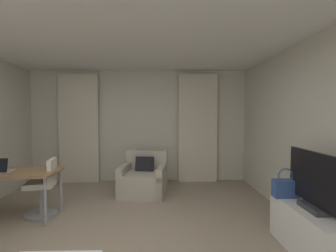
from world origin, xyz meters
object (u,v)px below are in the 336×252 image
at_px(tv_flatscreen, 316,184).
at_px(handbag_primary, 285,188).
at_px(tv_console, 312,233).
at_px(desk_chair, 44,190).
at_px(armchair, 144,179).
at_px(desk, 7,175).

xyz_separation_m(tv_flatscreen, handbag_primary, (-0.11, 0.43, -0.18)).
bearing_deg(tv_console, handbag_primary, 105.03).
distance_m(desk_chair, tv_console, 3.70).
bearing_deg(handbag_primary, desk_chair, 167.37).
bearing_deg(armchair, desk_chair, -146.27).
xyz_separation_m(desk, desk_chair, (0.48, 0.11, -0.27)).
xyz_separation_m(armchair, handbag_primary, (1.93, -1.75, 0.37)).
relative_size(armchair, desk, 0.65).
height_order(tv_console, handbag_primary, handbag_primary).
xyz_separation_m(desk_chair, handbag_primary, (3.41, -0.76, 0.26)).
height_order(desk_chair, tv_flatscreen, tv_flatscreen).
xyz_separation_m(desk, handbag_primary, (3.89, -0.66, -0.02)).
distance_m(tv_flatscreen, handbag_primary, 0.48).
distance_m(tv_console, tv_flatscreen, 0.56).
height_order(desk_chair, tv_console, desk_chair).
relative_size(desk, handbag_primary, 4.00).
relative_size(armchair, tv_flatscreen, 1.01).
distance_m(armchair, tv_flatscreen, 3.03).
xyz_separation_m(desk_chair, tv_console, (3.52, -1.16, -0.13)).
relative_size(desk, tv_flatscreen, 1.54).
relative_size(tv_console, tv_flatscreen, 1.16).
distance_m(desk_chair, handbag_primary, 3.50).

